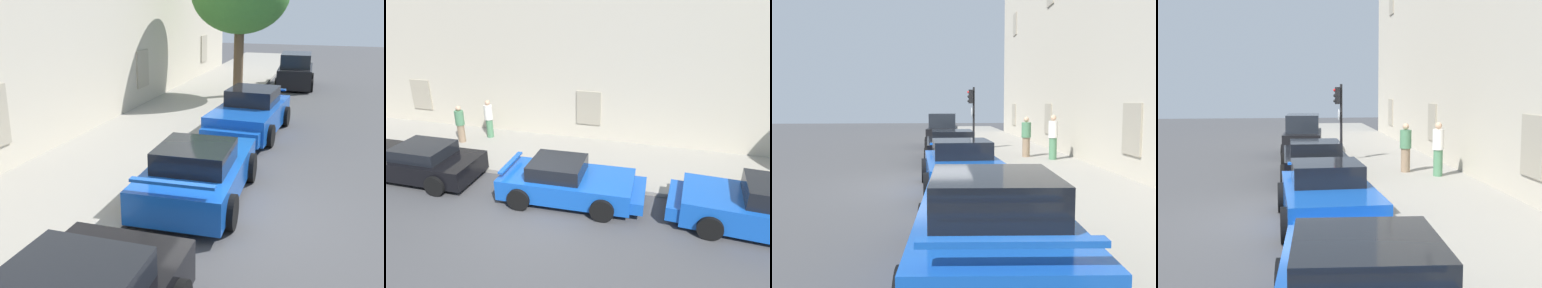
# 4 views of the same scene
# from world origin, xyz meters

# --- Properties ---
(ground_plane) EXTENTS (80.00, 80.00, 0.00)m
(ground_plane) POSITION_xyz_m (0.00, 0.00, 0.00)
(ground_plane) COLOR #444447
(sidewalk) EXTENTS (60.00, 4.07, 0.14)m
(sidewalk) POSITION_xyz_m (0.00, 3.95, 0.07)
(sidewalk) COLOR gray
(sidewalk) RESTS_ON ground
(sportscar_red_lead) EXTENTS (5.00, 2.26, 1.29)m
(sportscar_red_lead) POSITION_xyz_m (-5.29, 0.98, 0.60)
(sportscar_red_lead) COLOR black
(sportscar_red_lead) RESTS_ON ground
(sportscar_yellow_flank) EXTENTS (4.63, 2.28, 1.34)m
(sportscar_yellow_flank) POSITION_xyz_m (0.70, 1.02, 0.61)
(sportscar_yellow_flank) COLOR #144CB2
(sportscar_yellow_flank) RESTS_ON ground
(hatchback_parked) EXTENTS (4.03, 1.97, 1.83)m
(hatchback_parked) POSITION_xyz_m (-11.15, 0.76, 0.83)
(hatchback_parked) COLOR black
(hatchback_parked) RESTS_ON ground
(traffic_light) EXTENTS (0.44, 0.36, 3.00)m
(traffic_light) POSITION_xyz_m (-8.41, 2.10, 2.19)
(traffic_light) COLOR black
(traffic_light) RESTS_ON sidewalk
(pedestrian_admiring) EXTENTS (0.52, 0.52, 1.76)m
(pedestrian_admiring) POSITION_xyz_m (-4.43, 4.95, 1.04)
(pedestrian_admiring) COLOR #4C7F59
(pedestrian_admiring) RESTS_ON sidewalk
(pedestrian_strolling) EXTENTS (0.43, 0.43, 1.66)m
(pedestrian_strolling) POSITION_xyz_m (-5.37, 4.08, 0.98)
(pedestrian_strolling) COLOR #8C7259
(pedestrian_strolling) RESTS_ON sidewalk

